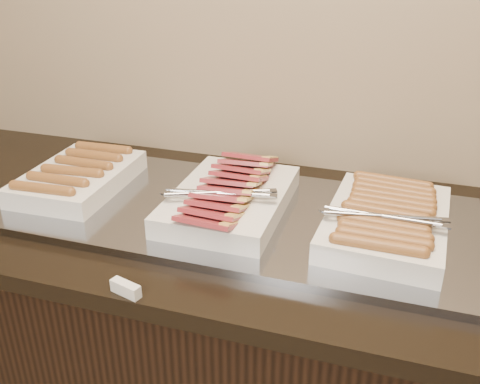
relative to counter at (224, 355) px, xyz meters
name	(u,v)px	position (x,y,z in m)	size (l,w,h in m)	color
counter	(224,355)	(0.00, 0.00, 0.00)	(2.06, 0.76, 0.90)	black
warming_tray	(223,212)	(0.01, 0.00, 0.46)	(1.20, 0.50, 0.02)	gray
dish_left	(79,177)	(-0.40, 0.00, 0.50)	(0.24, 0.35, 0.07)	silver
dish_center	(229,197)	(0.02, 0.00, 0.50)	(0.27, 0.41, 0.10)	silver
dish_right	(386,220)	(0.39, 0.00, 0.50)	(0.28, 0.39, 0.08)	silver
label_holder	(126,289)	(-0.06, -0.36, 0.46)	(0.06, 0.02, 0.03)	silver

